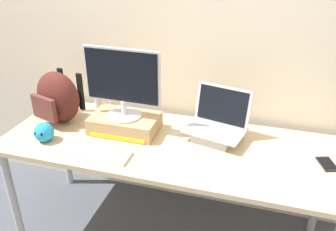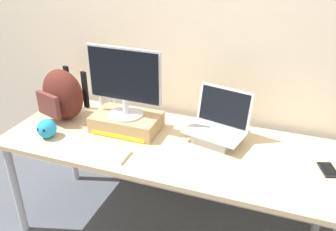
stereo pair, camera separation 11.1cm
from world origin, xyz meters
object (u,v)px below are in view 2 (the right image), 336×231
at_px(external_keyboard, 92,150).
at_px(plush_toy, 47,128).
at_px(desktop_monitor, 124,82).
at_px(open_laptop, 217,131).
at_px(messenger_backpack, 63,95).
at_px(toner_box_yellow, 127,122).
at_px(coffee_mug, 105,101).
at_px(cell_phone, 328,170).

bearing_deg(external_keyboard, plush_toy, 170.63).
height_order(desktop_monitor, open_laptop, desktop_monitor).
height_order(desktop_monitor, external_keyboard, desktop_monitor).
height_order(desktop_monitor, messenger_backpack, desktop_monitor).
height_order(toner_box_yellow, messenger_backpack, messenger_backpack).
distance_m(messenger_backpack, coffee_mug, 0.31).
bearing_deg(messenger_backpack, coffee_mug, 69.18).
height_order(open_laptop, plush_toy, open_laptop).
distance_m(open_laptop, plush_toy, 1.02).
bearing_deg(coffee_mug, toner_box_yellow, -39.79).
bearing_deg(plush_toy, external_keyboard, -9.00).
relative_size(open_laptop, cell_phone, 2.59).
bearing_deg(messenger_backpack, plush_toy, -61.29).
height_order(external_keyboard, plush_toy, plush_toy).
bearing_deg(cell_phone, open_laptop, 151.78).
height_order(toner_box_yellow, open_laptop, open_laptop).
distance_m(open_laptop, messenger_backpack, 1.03).
distance_m(external_keyboard, coffee_mug, 0.58).
bearing_deg(open_laptop, messenger_backpack, -163.47).
bearing_deg(desktop_monitor, external_keyboard, -101.11).
height_order(desktop_monitor, coffee_mug, desktop_monitor).
bearing_deg(open_laptop, external_keyboard, -136.20).
xyz_separation_m(toner_box_yellow, coffee_mug, (-0.28, 0.23, -0.00)).
xyz_separation_m(coffee_mug, cell_phone, (1.46, -0.28, -0.04)).
relative_size(external_keyboard, plush_toy, 3.67).
bearing_deg(cell_phone, desktop_monitor, 159.28).
height_order(coffee_mug, plush_toy, plush_toy).
height_order(messenger_backpack, plush_toy, messenger_backpack).
relative_size(desktop_monitor, coffee_mug, 3.93).
bearing_deg(cell_phone, plush_toy, 168.85).
height_order(open_laptop, cell_phone, open_laptop).
bearing_deg(coffee_mug, messenger_backpack, -128.06).
relative_size(messenger_backpack, cell_phone, 2.49).
height_order(toner_box_yellow, plush_toy, plush_toy).
bearing_deg(desktop_monitor, cell_phone, -0.33).
distance_m(external_keyboard, plush_toy, 0.35).
xyz_separation_m(open_laptop, external_keyboard, (-0.63, -0.37, -0.05)).
xyz_separation_m(toner_box_yellow, desktop_monitor, (-0.00, -0.00, 0.27)).
distance_m(desktop_monitor, messenger_backpack, 0.49).
height_order(external_keyboard, messenger_backpack, messenger_backpack).
distance_m(toner_box_yellow, desktop_monitor, 0.27).
relative_size(desktop_monitor, cell_phone, 3.19).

